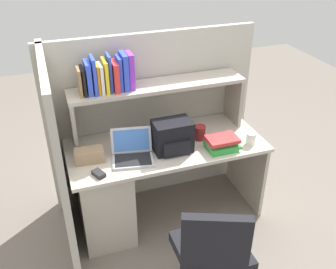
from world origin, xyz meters
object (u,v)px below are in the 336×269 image
(laptop, at_px, (132,153))
(snack_canister, at_px, (200,132))
(computer_mouse, at_px, (99,174))
(paper_cup, at_px, (251,139))
(office_chair, at_px, (211,264))
(backpack, at_px, (173,137))
(tissue_box, at_px, (89,155))

(laptop, bearing_deg, snack_canister, 9.55)
(computer_mouse, bearing_deg, paper_cup, -23.23)
(computer_mouse, relative_size, office_chair, 0.11)
(backpack, bearing_deg, computer_mouse, -166.46)
(tissue_box, bearing_deg, paper_cup, -3.61)
(computer_mouse, xyz_separation_m, snack_canister, (0.89, 0.24, 0.04))
(backpack, height_order, office_chair, backpack)
(paper_cup, height_order, office_chair, office_chair)
(laptop, xyz_separation_m, paper_cup, (0.96, -0.11, 0.00))
(laptop, distance_m, paper_cup, 0.97)
(laptop, height_order, paper_cup, laptop)
(paper_cup, bearing_deg, laptop, 173.24)
(laptop, height_order, computer_mouse, laptop)
(backpack, distance_m, office_chair, 0.99)
(snack_canister, height_order, office_chair, office_chair)
(paper_cup, relative_size, office_chair, 0.11)
(computer_mouse, relative_size, snack_canister, 0.89)
(backpack, xyz_separation_m, office_chair, (-0.05, -0.88, -0.46))
(laptop, height_order, snack_canister, laptop)
(paper_cup, distance_m, office_chair, 1.08)
(computer_mouse, bearing_deg, tissue_box, 74.06)
(office_chair, bearing_deg, computer_mouse, -30.11)
(backpack, distance_m, paper_cup, 0.65)
(paper_cup, xyz_separation_m, tissue_box, (-1.28, 0.18, -0.00))
(backpack, distance_m, computer_mouse, 0.64)
(tissue_box, relative_size, office_chair, 0.24)
(paper_cup, bearing_deg, office_chair, -131.86)
(backpack, height_order, snack_canister, backpack)
(computer_mouse, distance_m, snack_canister, 0.92)
(laptop, distance_m, office_chair, 0.99)
(snack_canister, distance_m, office_chair, 1.09)
(paper_cup, bearing_deg, backpack, 168.72)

